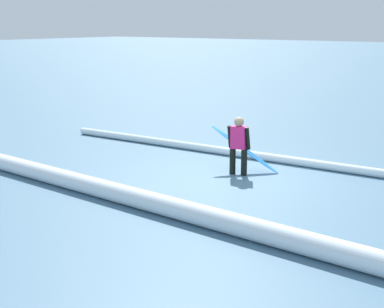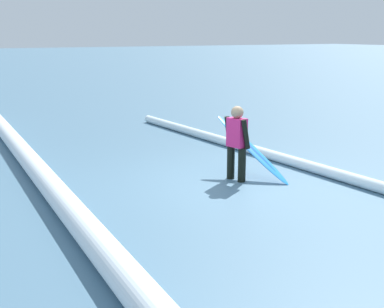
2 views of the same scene
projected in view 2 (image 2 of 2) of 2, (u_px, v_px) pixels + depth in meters
ground_plane at (225, 183)px, 9.21m from camera, size 176.95×176.95×0.00m
surfer at (237, 139)px, 9.25m from camera, size 0.51×0.27×1.34m
surfboard at (252, 149)px, 9.54m from camera, size 1.69×0.71×1.08m
wave_crest_foreground at (342, 176)px, 9.30m from camera, size 15.00×0.93×0.21m
wave_crest_midground at (34, 165)px, 9.69m from camera, size 16.44×1.16×0.37m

